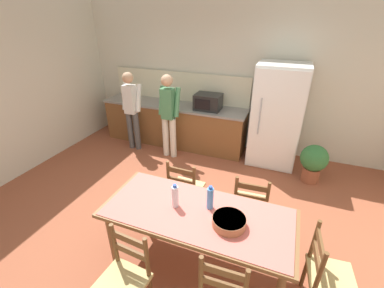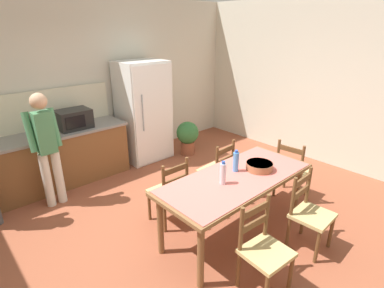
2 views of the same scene
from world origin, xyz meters
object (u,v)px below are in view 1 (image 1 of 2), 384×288
Objects in this scene: person_at_counter at (168,113)px; chair_side_far_left at (185,189)px; bottle_off_centre at (210,198)px; bottle_near_centre at (175,196)px; microwave at (208,102)px; chair_side_near_left at (124,279)px; chair_side_far_right at (250,205)px; potted_plant at (313,161)px; dining_table at (197,218)px; chair_head_end at (327,276)px; refrigerator at (277,117)px; serving_bowl at (229,221)px; person_at_sink at (131,108)px.

chair_side_far_left is at bearing -147.06° from person_at_counter.
bottle_near_centre is at bearing -163.09° from bottle_off_centre.
chair_side_near_left is (0.34, -3.40, -0.59)m from microwave.
potted_plant is (0.78, 1.53, -0.06)m from chair_side_far_right.
person_at_counter is 2.66m from potted_plant.
microwave is 0.55× the size of chair_side_near_left.
microwave is 0.31× the size of person_at_counter.
bottle_off_centre is at bearing -117.74° from potted_plant.
dining_table is 0.88m from chair_side_far_right.
dining_table is 2.15× the size of chair_side_far_right.
person_at_counter is at bearing -178.43° from potted_plant.
chair_side_near_left is 1.36× the size of potted_plant.
chair_head_end is at bearing 26.77° from chair_side_near_left.
microwave is at bearing 179.17° from refrigerator.
chair_head_end and chair_side_near_left have the same top height.
chair_head_end is at bearing -0.32° from bottle_near_centre.
chair_side_far_left reaches higher than serving_bowl.
chair_side_near_left is (-0.19, -0.71, -0.47)m from bottle_near_centre.
chair_side_far_right is (0.88, 1.42, 0.00)m from chair_side_near_left.
serving_bowl is (1.12, -2.76, -0.20)m from microwave.
microwave reaches higher than potted_plant.
person_at_sink is at bearing -39.02° from chair_side_far_left.
refrigerator is at bearing -75.26° from person_at_counter.
chair_side_far_left is at bearing -3.93° from chair_side_far_right.
bottle_off_centre is (-0.42, -2.57, -0.01)m from refrigerator.
chair_side_far_left is (-0.78, 0.78, -0.39)m from serving_bowl.
chair_side_near_left is (-0.00, -1.43, 0.00)m from chair_side_far_left.
bottle_near_centre is 0.30× the size of chair_side_far_right.
chair_side_near_left is at bearing -105.79° from refrigerator.
dining_table is at bearing -147.53° from person_at_counter.
refrigerator is 2.73m from dining_table.
chair_side_far_right is 1.72m from potted_plant.
chair_side_far_right is at bearing -119.15° from person_at_sink.
microwave is 2.73m from bottle_off_centre.
chair_side_far_right is at bearing 62.54° from chair_side_near_left.
bottle_near_centre and bottle_off_centre have the same top height.
bottle_near_centre is 1.00× the size of bottle_off_centre.
bottle_off_centre is 0.40× the size of potted_plant.
serving_bowl is at bearing -93.69° from refrigerator.
chair_side_far_right is (-0.07, -1.96, -0.48)m from refrigerator.
microwave is at bearing -62.03° from chair_side_far_right.
chair_side_near_left is at bearing -148.61° from person_at_sink.
bottle_off_centre reaches higher than chair_side_far_right.
dining_table is (0.78, -2.69, -0.34)m from microwave.
chair_side_far_right is (0.10, 0.78, -0.39)m from serving_bowl.
dining_table is 0.88m from chair_side_far_left.
refrigerator is 2.82m from chair_head_end.
potted_plant is (3.43, 0.05, -0.51)m from person_at_sink.
person_at_counter is (-1.14, 2.17, 0.00)m from bottle_near_centre.
bottle_off_centre is (0.10, 0.10, 0.21)m from dining_table.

